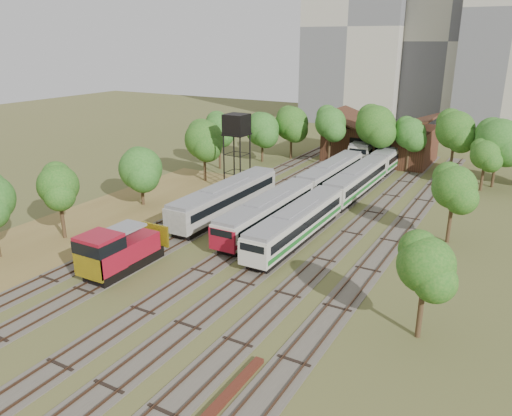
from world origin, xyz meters
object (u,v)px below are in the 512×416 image
Objects in this scene: railcar_green_set at (357,181)px; water_tower at (237,126)px; shunter_locomotive at (116,252)px; railcar_red_set at (303,191)px.

water_tower reaches higher than railcar_green_set.
railcar_red_set is at bearing 75.90° from shunter_locomotive.
shunter_locomotive reaches higher than railcar_red_set.
shunter_locomotive reaches higher than railcar_green_set.
water_tower reaches higher than railcar_red_set.
railcar_red_set is 4.26× the size of shunter_locomotive.
railcar_green_set is 16.39m from water_tower.
water_tower is (-4.03, 25.58, 6.27)m from shunter_locomotive.
railcar_green_set reaches higher than railcar_red_set.
railcar_red_set is 24.64m from shunter_locomotive.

